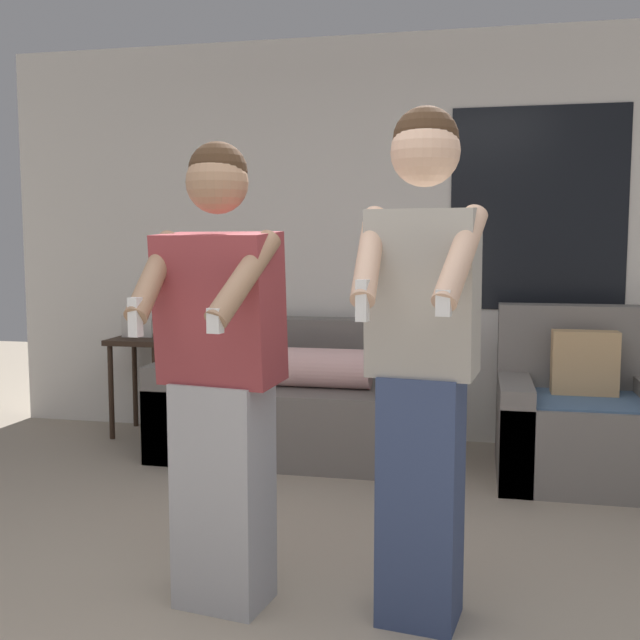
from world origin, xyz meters
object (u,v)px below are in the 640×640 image
(couch, at_px, (300,404))
(person_left, at_px, (220,376))
(side_table, at_px, (144,355))
(armchair, at_px, (583,420))
(person_right, at_px, (422,358))

(couch, xyz_separation_m, person_left, (0.19, -2.03, 0.55))
(couch, relative_size, person_left, 1.02)
(side_table, distance_m, person_left, 2.64)
(side_table, bearing_deg, person_left, -58.78)
(couch, distance_m, armchair, 1.71)
(side_table, xyz_separation_m, person_right, (2.08, -2.22, 0.39))
(side_table, bearing_deg, armchair, -8.07)
(person_right, bearing_deg, side_table, 133.19)
(person_left, distance_m, person_right, 0.73)
(armchair, bearing_deg, person_left, -129.27)
(couch, height_order, side_table, side_table)
(armchair, height_order, side_table, armchair)
(couch, relative_size, armchair, 1.79)
(armchair, xyz_separation_m, person_right, (-0.78, -1.81, 0.61))
(couch, height_order, person_left, person_left)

